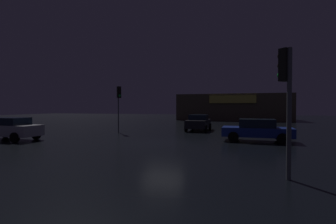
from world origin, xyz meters
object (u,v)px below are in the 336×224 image
(traffic_signal_main, at_px, (119,97))
(car_near, at_px, (257,130))
(car_crossing, at_px, (10,128))
(traffic_signal_opposite, at_px, (286,85))
(store_building, at_px, (233,107))
(car_far, at_px, (199,122))

(traffic_signal_main, relative_size, car_near, 0.92)
(car_crossing, bearing_deg, traffic_signal_main, 53.39)
(traffic_signal_main, distance_m, car_near, 11.80)
(traffic_signal_main, xyz_separation_m, car_near, (11.28, -2.54, -2.34))
(traffic_signal_opposite, distance_m, car_crossing, 17.19)
(store_building, height_order, car_near, store_building)
(traffic_signal_main, xyz_separation_m, car_crossing, (-4.83, -6.50, -2.31))
(car_near, bearing_deg, traffic_signal_main, 167.32)
(car_near, xyz_separation_m, car_far, (-4.87, 6.44, 0.01))
(car_near, relative_size, car_crossing, 1.01)
(car_crossing, bearing_deg, car_far, 42.76)
(traffic_signal_main, distance_m, car_far, 7.86)
(store_building, distance_m, traffic_signal_main, 27.83)
(store_building, xyz_separation_m, car_far, (-2.65, -22.40, -1.46))
(traffic_signal_opposite, height_order, car_crossing, traffic_signal_opposite)
(car_far, relative_size, car_crossing, 0.93)
(store_building, bearing_deg, car_near, -85.59)
(traffic_signal_opposite, height_order, car_far, traffic_signal_opposite)
(traffic_signal_opposite, relative_size, car_crossing, 0.92)
(traffic_signal_main, height_order, traffic_signal_opposite, traffic_signal_opposite)
(car_near, bearing_deg, car_crossing, -166.19)
(car_far, bearing_deg, car_near, -52.90)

